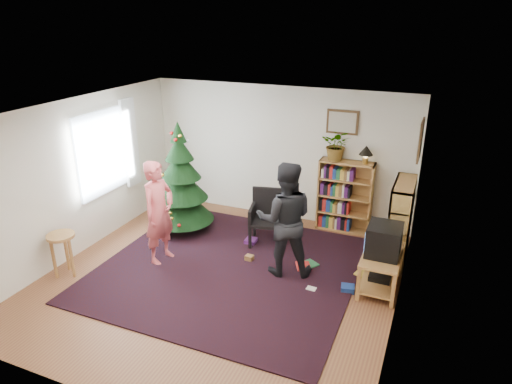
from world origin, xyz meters
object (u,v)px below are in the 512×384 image
at_px(bookshelf_back, 345,196).
at_px(armchair, 268,214).
at_px(picture_back, 342,122).
at_px(potted_plant, 337,145).
at_px(crt_tv, 384,240).
at_px(tv_stand, 381,268).
at_px(christmas_tree, 181,187).
at_px(person_by_chair, 285,219).
at_px(person_standing, 159,212).
at_px(picture_right, 421,140).
at_px(bookshelf_right, 400,220).
at_px(stool, 62,244).
at_px(table_lamp, 366,152).

distance_m(bookshelf_back, armchair, 1.46).
xyz_separation_m(picture_back, potted_plant, (-0.04, -0.14, -0.37)).
bearing_deg(crt_tv, tv_stand, -0.00).
height_order(picture_back, crt_tv, picture_back).
bearing_deg(crt_tv, christmas_tree, 171.39).
bearing_deg(person_by_chair, potted_plant, -118.66).
bearing_deg(christmas_tree, bookshelf_back, 22.82).
bearing_deg(person_standing, picture_right, -58.38).
bearing_deg(crt_tv, person_by_chair, -174.93).
bearing_deg(picture_back, bookshelf_right, -34.68).
xyz_separation_m(bookshelf_right, tv_stand, (-0.12, -0.98, -0.34)).
distance_m(crt_tv, stool, 4.66).
bearing_deg(picture_back, stool, -135.75).
xyz_separation_m(christmas_tree, person_standing, (0.25, -1.07, -0.01)).
height_order(bookshelf_right, armchair, bookshelf_right).
height_order(picture_back, table_lamp, picture_back).
distance_m(potted_plant, table_lamp, 0.50).
relative_size(armchair, potted_plant, 1.71).
bearing_deg(tv_stand, picture_back, 120.74).
bearing_deg(christmas_tree, picture_right, 7.92).
xyz_separation_m(bookshelf_right, stool, (-4.54, -2.44, -0.14)).
distance_m(bookshelf_right, crt_tv, 0.99).
bearing_deg(potted_plant, bookshelf_back, 0.00).
relative_size(tv_stand, armchair, 0.99).
height_order(bookshelf_back, stool, bookshelf_back).
xyz_separation_m(bookshelf_back, person_by_chair, (-0.50, -1.79, 0.22)).
bearing_deg(picture_right, person_standing, -155.88).
bearing_deg(armchair, person_standing, -150.36).
bearing_deg(table_lamp, armchair, -145.52).
xyz_separation_m(picture_right, table_lamp, (-0.86, 0.59, -0.44)).
distance_m(crt_tv, person_by_chair, 1.42).
bearing_deg(potted_plant, person_by_chair, -99.66).
xyz_separation_m(stool, potted_plant, (3.31, 3.13, 1.05)).
bearing_deg(potted_plant, christmas_tree, -155.54).
bearing_deg(person_by_chair, christmas_tree, -36.12).
bearing_deg(potted_plant, picture_back, 74.74).
distance_m(tv_stand, table_lamp, 2.13).
relative_size(bookshelf_back, bookshelf_right, 1.00).
height_order(stool, table_lamp, table_lamp).
relative_size(christmas_tree, bookshelf_back, 1.55).
bearing_deg(picture_back, person_standing, -134.08).
height_order(armchair, person_standing, person_standing).
xyz_separation_m(picture_back, person_standing, (-2.25, -2.33, -1.12)).
height_order(bookshelf_right, tv_stand, bookshelf_right).
height_order(picture_back, potted_plant, picture_back).
bearing_deg(armchair, stool, -151.48).
bearing_deg(christmas_tree, potted_plant, 24.46).
bearing_deg(potted_plant, tv_stand, -56.37).
bearing_deg(christmas_tree, table_lamp, 20.72).
height_order(picture_back, stool, picture_back).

